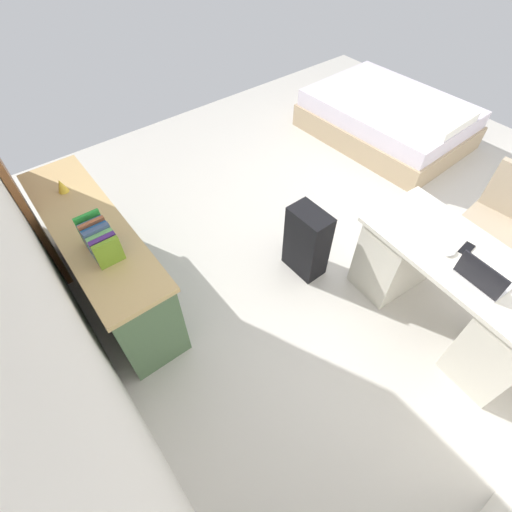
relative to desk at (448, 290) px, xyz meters
name	(u,v)px	position (x,y,z in m)	size (l,w,h in m)	color
ground_plane	(356,231)	(1.07, -0.27, -0.39)	(6.14, 6.14, 0.00)	beige
wall_back	(27,263)	(1.07, 2.30, 1.01)	(4.22, 0.10, 2.80)	silver
desk	(448,290)	(0.00, 0.00, 0.00)	(1.49, 0.77, 0.75)	silver
office_chair	(492,227)	(0.15, -0.85, 0.03)	(0.52, 0.52, 0.94)	black
credenza	(104,260)	(1.87, 1.92, 0.01)	(1.80, 0.48, 0.80)	#4C6B47
bed	(388,119)	(2.03, -1.84, -0.15)	(1.95, 1.47, 0.58)	tan
suitcase_black	(307,242)	(1.05, 0.46, -0.06)	(0.36, 0.22, 0.66)	black
laptop	(482,277)	(-0.14, 0.12, 0.41)	(0.33, 0.24, 0.21)	#B7B7BC
computer_mouse	(450,252)	(0.11, 0.06, 0.37)	(0.06, 0.10, 0.03)	white
cell_phone_by_mouse	(467,249)	(0.06, -0.07, 0.36)	(0.07, 0.14, 0.01)	black
book_row	(100,240)	(1.54, 1.92, 0.51)	(0.31, 0.17, 0.23)	olive
figurine_small	(61,186)	(2.33, 1.92, 0.46)	(0.08, 0.08, 0.11)	gold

